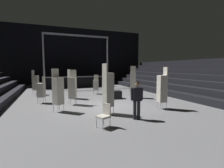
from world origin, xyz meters
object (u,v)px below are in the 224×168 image
chair_stack_mid_right (36,82)px  stage_riser (76,81)px  chair_stack_mid_centre (133,82)px  chair_stack_aisle_left (108,89)px  chair_stack_rear_centre (72,84)px  chair_stack_rear_left (58,90)px  loose_chair_near_man (104,114)px  chair_stack_rear_right (73,87)px  chair_stack_front_left (96,84)px  man_with_tie (137,98)px  chair_stack_front_right (41,90)px  chair_stack_mid_left (162,88)px  equipment_road_case (115,95)px

chair_stack_mid_right → stage_riser: bearing=159.0°
chair_stack_mid_centre → chair_stack_aisle_left: chair_stack_aisle_left is taller
chair_stack_rear_centre → chair_stack_rear_left: bearing=-41.4°
loose_chair_near_man → chair_stack_rear_right: bearing=-16.4°
chair_stack_aisle_left → loose_chair_near_man: 2.01m
chair_stack_front_left → chair_stack_rear_left: size_ratio=0.74×
man_with_tie → chair_stack_front_right: size_ratio=0.97×
chair_stack_front_left → chair_stack_rear_left: chair_stack_rear_left is taller
chair_stack_mid_left → chair_stack_mid_right: size_ratio=1.12×
chair_stack_front_right → chair_stack_aisle_left: chair_stack_aisle_left is taller
man_with_tie → chair_stack_front_right: chair_stack_front_right is taller
loose_chair_near_man → chair_stack_rear_centre: bearing=-20.8°
chair_stack_front_right → equipment_road_case: size_ratio=1.99×
chair_stack_mid_centre → chair_stack_rear_centre: (-4.53, 1.37, -0.13)m
chair_stack_front_left → loose_chair_near_man: size_ratio=1.81×
chair_stack_front_right → chair_stack_mid_left: chair_stack_mid_left is taller
chair_stack_rear_left → chair_stack_front_right: bearing=-104.7°
chair_stack_mid_right → equipment_road_case: size_ratio=2.37×
equipment_road_case → chair_stack_front_right: bearing=176.7°
chair_stack_rear_right → chair_stack_rear_centre: same height
man_with_tie → chair_stack_rear_left: size_ratio=0.75×
chair_stack_front_left → chair_stack_mid_left: (2.01, -6.61, 0.34)m
chair_stack_aisle_left → chair_stack_mid_right: bearing=-167.1°
chair_stack_mid_right → chair_stack_rear_centre: size_ratio=0.96×
chair_stack_front_right → loose_chair_near_man: chair_stack_front_right is taller
chair_stack_rear_left → equipment_road_case: bearing=175.7°
chair_stack_rear_right → chair_stack_aisle_left: (1.35, -2.85, 0.17)m
man_with_tie → chair_stack_rear_right: (-2.27, 4.14, 0.13)m
man_with_tie → chair_stack_front_left: man_with_tie is taller
chair_stack_rear_centre → man_with_tie: bearing=-5.1°
chair_stack_rear_left → stage_riser: bearing=-137.4°
chair_stack_mid_left → loose_chair_near_man: chair_stack_mid_left is taller
stage_riser → chair_stack_aisle_left: (-0.54, -12.83, 0.57)m
equipment_road_case → stage_riser: bearing=99.0°
chair_stack_mid_right → chair_stack_aisle_left: size_ratio=0.83×
chair_stack_front_right → chair_stack_mid_left: (6.45, -4.20, 0.29)m
chair_stack_mid_left → chair_stack_rear_left: chair_stack_mid_left is taller
loose_chair_near_man → chair_stack_rear_left: bearing=2.8°
chair_stack_aisle_left → equipment_road_case: 4.38m
man_with_tie → chair_stack_front_left: bearing=-79.0°
chair_stack_rear_right → loose_chair_near_man: (0.58, -4.55, -0.58)m
loose_chair_near_man → chair_stack_mid_left: bearing=-92.1°
chair_stack_mid_left → chair_stack_rear_centre: size_ratio=1.08×
chair_stack_mid_centre → chair_stack_aisle_left: (-3.42, -3.64, 0.04)m
chair_stack_aisle_left → man_with_tie: bearing=23.1°
chair_stack_mid_left → chair_stack_rear_left: (-5.54, 1.52, -0.04)m
stage_riser → chair_stack_rear_right: 10.17m
chair_stack_mid_left → stage_riser: bearing=18.9°
chair_stack_rear_left → chair_stack_rear_right: chair_stack_rear_left is taller
stage_riser → chair_stack_rear_centre: size_ratio=3.51×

